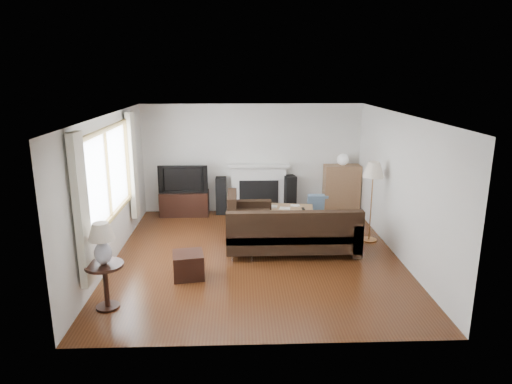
{
  "coord_description": "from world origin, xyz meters",
  "views": [
    {
      "loc": [
        -0.3,
        -7.6,
        3.19
      ],
      "look_at": [
        0.0,
        0.3,
        1.1
      ],
      "focal_mm": 32.0,
      "sensor_mm": 36.0,
      "label": 1
    }
  ],
  "objects_px": {
    "tv_stand": "(185,203)",
    "sectional_sofa": "(292,231)",
    "floor_lamp": "(371,202)",
    "bookshelf": "(341,189)",
    "side_table": "(106,286)",
    "coffee_table": "(284,218)"
  },
  "relations": [
    {
      "from": "bookshelf",
      "to": "side_table",
      "type": "xyz_separation_m",
      "value": [
        -4.21,
        -4.3,
        -0.23
      ]
    },
    {
      "from": "floor_lamp",
      "to": "side_table",
      "type": "distance_m",
      "value": 5.03
    },
    {
      "from": "tv_stand",
      "to": "floor_lamp",
      "type": "bearing_deg",
      "value": -25.57
    },
    {
      "from": "bookshelf",
      "to": "sectional_sofa",
      "type": "distance_m",
      "value": 2.79
    },
    {
      "from": "sectional_sofa",
      "to": "coffee_table",
      "type": "height_order",
      "value": "sectional_sofa"
    },
    {
      "from": "sectional_sofa",
      "to": "side_table",
      "type": "xyz_separation_m",
      "value": [
        -2.8,
        -1.91,
        -0.09
      ]
    },
    {
      "from": "tv_stand",
      "to": "bookshelf",
      "type": "distance_m",
      "value": 3.63
    },
    {
      "from": "side_table",
      "to": "floor_lamp",
      "type": "bearing_deg",
      "value": 29.25
    },
    {
      "from": "bookshelf",
      "to": "side_table",
      "type": "distance_m",
      "value": 6.03
    },
    {
      "from": "tv_stand",
      "to": "floor_lamp",
      "type": "relative_size",
      "value": 0.7
    },
    {
      "from": "bookshelf",
      "to": "tv_stand",
      "type": "bearing_deg",
      "value": -179.18
    },
    {
      "from": "sectional_sofa",
      "to": "floor_lamp",
      "type": "bearing_deg",
      "value": 19.0
    },
    {
      "from": "floor_lamp",
      "to": "bookshelf",
      "type": "bearing_deg",
      "value": 94.8
    },
    {
      "from": "tv_stand",
      "to": "sectional_sofa",
      "type": "relative_size",
      "value": 0.43
    },
    {
      "from": "tv_stand",
      "to": "sectional_sofa",
      "type": "xyz_separation_m",
      "value": [
        2.2,
        -2.35,
        0.14
      ]
    },
    {
      "from": "bookshelf",
      "to": "coffee_table",
      "type": "distance_m",
      "value": 1.82
    },
    {
      "from": "side_table",
      "to": "sectional_sofa",
      "type": "bearing_deg",
      "value": 34.25
    },
    {
      "from": "bookshelf",
      "to": "sectional_sofa",
      "type": "height_order",
      "value": "bookshelf"
    },
    {
      "from": "coffee_table",
      "to": "tv_stand",
      "type": "bearing_deg",
      "value": 162.75
    },
    {
      "from": "bookshelf",
      "to": "side_table",
      "type": "bearing_deg",
      "value": -134.38
    },
    {
      "from": "tv_stand",
      "to": "floor_lamp",
      "type": "height_order",
      "value": "floor_lamp"
    },
    {
      "from": "floor_lamp",
      "to": "side_table",
      "type": "bearing_deg",
      "value": -150.75
    }
  ]
}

